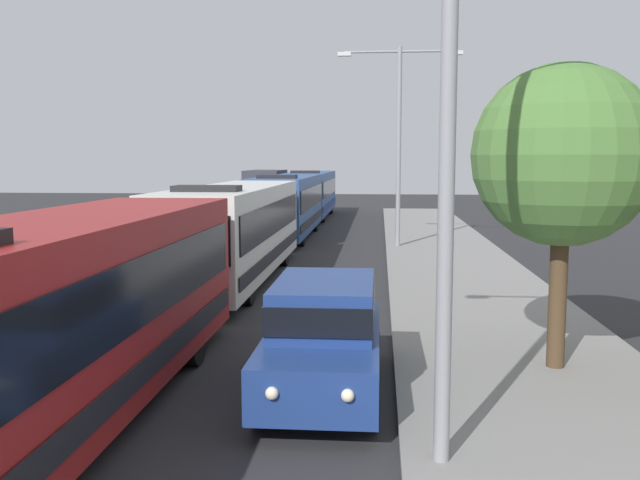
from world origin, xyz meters
The scene contains 9 objects.
bus_lead centered at (-1.30, 10.68, 1.69)m, with size 2.58×11.13×3.21m.
bus_second_in_line centered at (-1.30, 23.02, 1.69)m, with size 2.58×12.17×3.21m.
bus_middle centered at (-1.30, 35.69, 1.69)m, with size 2.58×11.40×3.21m.
bus_fourth_in_line centered at (-1.30, 47.86, 1.69)m, with size 2.58×12.27×3.21m.
white_suv centered at (2.40, 12.39, 1.03)m, with size 1.86×4.81×1.90m.
box_truck_oncoming centered at (-4.60, 48.50, 1.70)m, with size 2.35×7.20×3.15m.
streetlamp_near centered at (4.10, 9.52, 5.31)m, with size 5.94×0.28×8.45m.
streetlamp_mid centered at (4.10, 31.50, 5.28)m, with size 5.26×0.28×8.49m.
roadside_tree centered at (6.52, 13.73, 3.96)m, with size 3.23×3.23×5.44m.
Camera 1 is at (3.30, 1.01, 3.90)m, focal length 39.32 mm.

